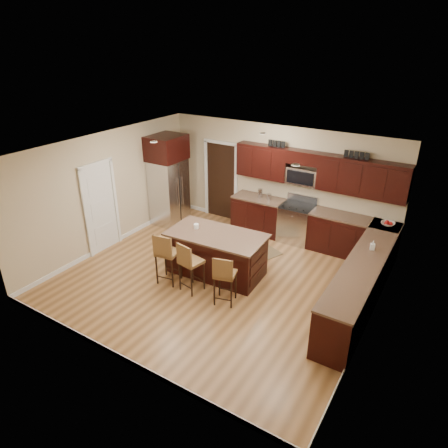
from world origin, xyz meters
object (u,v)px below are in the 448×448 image
Objects in this scene: range at (296,223)px; island at (217,255)px; stool_right at (224,275)px; stool_mid at (189,262)px; stool_left at (166,253)px; refrigerator at (168,179)px.

range is 2.42m from island.
stool_mid is at bearing 164.70° from stool_right.
stool_mid reaches higher than stool_right.
stool_left is 1.05× the size of stool_mid.
stool_mid is at bearing -106.46° from range.
stool_left is (-1.48, -3.12, 0.22)m from range.
range reaches higher than island.
island is at bearing 95.04° from stool_mid.
island is at bearing -110.18° from range.
refrigerator is (-2.46, 1.52, 0.78)m from island.
island is at bearing 43.36° from stool_left.
stool_left reaches higher than island.
range is 0.47× the size of refrigerator.
stool_left is 3.03m from refrigerator.
stool_left is at bearing -130.43° from island.
refrigerator reaches higher than range.
island is 1.09m from stool_left.
stool_mid is at bearing -99.01° from island.
island is 2.04× the size of stool_right.
island is 1.87× the size of stool_left.
stool_left is 0.56m from stool_mid.
refrigerator is at bearing -167.14° from range.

